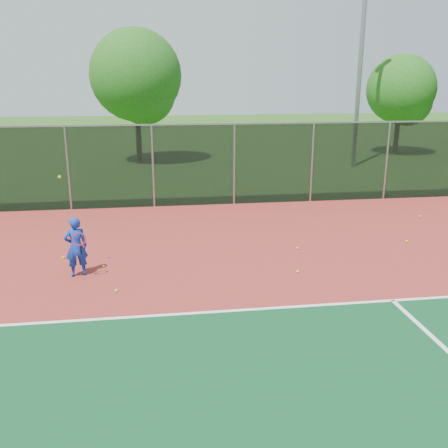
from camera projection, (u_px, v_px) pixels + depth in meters
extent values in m
plane|color=#255418|center=(360.00, 394.00, 7.58)|extent=(120.00, 120.00, 0.00)
cube|color=maroon|center=(318.00, 330.00, 9.48)|extent=(30.00, 20.00, 0.02)
cube|color=white|center=(393.00, 300.00, 10.69)|extent=(22.00, 0.10, 0.00)
cube|color=black|center=(234.00, 165.00, 18.55)|extent=(30.00, 0.04, 3.00)
cube|color=gray|center=(234.00, 124.00, 18.13)|extent=(30.00, 0.06, 0.06)
imported|color=#1234AB|center=(76.00, 247.00, 11.87)|extent=(0.61, 0.48, 1.46)
cylinder|color=black|center=(81.00, 250.00, 11.66)|extent=(0.03, 0.15, 0.27)
torus|color=#A51414|center=(79.00, 239.00, 11.48)|extent=(0.30, 0.13, 0.29)
sphere|color=#C6EC1B|center=(59.00, 177.00, 11.46)|extent=(0.07, 0.07, 0.07)
sphere|color=#C6EC1B|center=(116.00, 290.00, 11.13)|extent=(0.07, 0.07, 0.07)
sphere|color=#C6EC1B|center=(298.00, 271.00, 12.23)|extent=(0.07, 0.07, 0.07)
sphere|color=#C6EC1B|center=(420.00, 216.00, 17.10)|extent=(0.07, 0.07, 0.07)
sphere|color=#C6EC1B|center=(64.00, 257.00, 13.20)|extent=(0.07, 0.07, 0.07)
sphere|color=#C6EC1B|center=(407.00, 241.00, 14.49)|extent=(0.07, 0.07, 0.07)
sphere|color=#C6EC1B|center=(104.00, 266.00, 12.58)|extent=(0.07, 0.07, 0.07)
sphere|color=#C6EC1B|center=(297.00, 248.00, 13.92)|extent=(0.07, 0.07, 0.07)
cylinder|color=gray|center=(362.00, 40.00, 25.31)|extent=(0.24, 0.24, 12.99)
cylinder|color=#3A2515|center=(139.00, 139.00, 27.72)|extent=(0.30, 0.30, 2.77)
sphere|color=#1C5316|center=(136.00, 75.00, 26.77)|extent=(4.92, 4.92, 4.92)
sphere|color=#1C5316|center=(144.00, 93.00, 26.80)|extent=(3.39, 3.39, 3.39)
cylinder|color=#3A2515|center=(396.00, 136.00, 30.97)|extent=(0.30, 0.30, 2.31)
sphere|color=#1C5316|center=(401.00, 89.00, 30.18)|extent=(4.12, 4.12, 4.12)
sphere|color=#1C5316|center=(408.00, 102.00, 30.16)|extent=(2.83, 2.83, 2.83)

